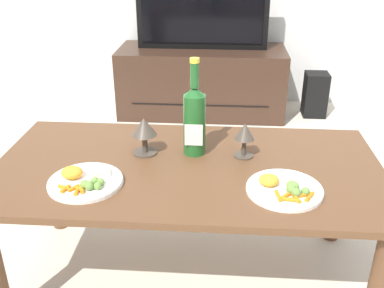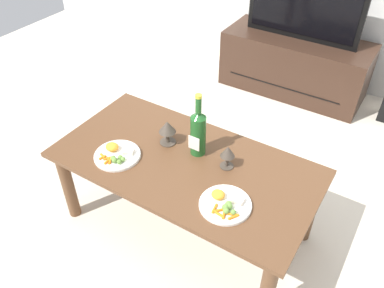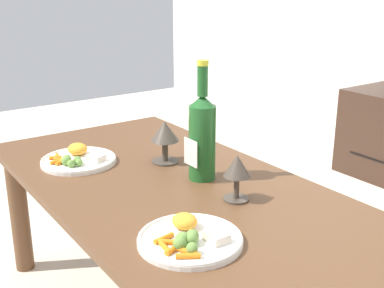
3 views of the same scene
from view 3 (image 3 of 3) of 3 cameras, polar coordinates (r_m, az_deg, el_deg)
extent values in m
cube|color=brown|center=(1.49, -2.38, -4.96)|extent=(1.38, 0.71, 0.03)
cylinder|color=brown|center=(2.02, -19.14, -7.40)|extent=(0.07, 0.07, 0.48)
cylinder|color=brown|center=(2.22, -4.74, -4.04)|extent=(0.07, 0.07, 0.48)
cylinder|color=#1E5923|center=(1.49, 1.17, 0.14)|extent=(0.08, 0.08, 0.23)
cone|color=#1E5923|center=(1.45, 1.20, 4.93)|extent=(0.08, 0.08, 0.04)
cylinder|color=#1E5923|center=(1.44, 1.22, 7.21)|extent=(0.03, 0.03, 0.09)
cylinder|color=yellow|center=(1.43, 1.23, 9.27)|extent=(0.03, 0.03, 0.02)
cube|color=silver|center=(1.47, -0.15, -0.98)|extent=(0.07, 0.00, 0.08)
cylinder|color=#473D33|center=(1.66, -3.07, -1.98)|extent=(0.09, 0.09, 0.01)
cylinder|color=#473D33|center=(1.65, -3.09, -0.76)|extent=(0.02, 0.02, 0.07)
cone|color=#473D33|center=(1.63, -3.13, 1.48)|extent=(0.09, 0.09, 0.07)
cylinder|color=#473D33|center=(1.39, 5.07, -6.26)|extent=(0.07, 0.07, 0.01)
cylinder|color=#473D33|center=(1.37, 5.11, -4.92)|extent=(0.02, 0.02, 0.06)
cone|color=#473D33|center=(1.35, 5.18, -2.47)|extent=(0.07, 0.07, 0.06)
cylinder|color=white|center=(1.69, -12.82, -1.93)|extent=(0.25, 0.25, 0.01)
torus|color=white|center=(1.69, -12.83, -1.68)|extent=(0.24, 0.24, 0.01)
ellipsoid|color=orange|center=(1.73, -12.94, -0.56)|extent=(0.07, 0.06, 0.04)
cube|color=beige|center=(1.66, -10.91, -1.56)|extent=(0.07, 0.06, 0.02)
cylinder|color=orange|center=(1.72, -15.16, -1.38)|extent=(0.04, 0.02, 0.01)
cylinder|color=orange|center=(1.71, -15.35, -1.50)|extent=(0.02, 0.04, 0.01)
cylinder|color=orange|center=(1.69, -14.85, -1.70)|extent=(0.03, 0.04, 0.01)
cylinder|color=orange|center=(1.67, -15.24, -1.97)|extent=(0.01, 0.04, 0.01)
cylinder|color=orange|center=(1.67, -14.74, -1.93)|extent=(0.04, 0.03, 0.01)
cylinder|color=orange|center=(1.66, -14.75, -2.02)|extent=(0.03, 0.04, 0.01)
sphere|color=olive|center=(1.62, -13.66, -2.18)|extent=(0.03, 0.03, 0.03)
sphere|color=olive|center=(1.63, -12.78, -2.06)|extent=(0.02, 0.02, 0.02)
sphere|color=olive|center=(1.64, -14.18, -1.87)|extent=(0.03, 0.03, 0.03)
sphere|color=olive|center=(1.66, -14.13, -1.68)|extent=(0.03, 0.03, 0.03)
sphere|color=olive|center=(1.64, -12.96, -1.81)|extent=(0.03, 0.03, 0.03)
cylinder|color=white|center=(1.17, -0.22, -10.98)|extent=(0.24, 0.24, 0.01)
torus|color=white|center=(1.16, -0.22, -10.64)|extent=(0.24, 0.24, 0.01)
ellipsoid|color=orange|center=(1.20, -0.84, -8.80)|extent=(0.07, 0.06, 0.04)
cube|color=beige|center=(1.15, 2.80, -10.53)|extent=(0.05, 0.04, 0.02)
cylinder|color=orange|center=(1.15, -3.25, -10.70)|extent=(0.02, 0.05, 0.01)
cylinder|color=orange|center=(1.14, -2.85, -11.10)|extent=(0.04, 0.05, 0.01)
cylinder|color=orange|center=(1.12, -3.14, -11.66)|extent=(0.05, 0.02, 0.01)
cylinder|color=orange|center=(1.11, -2.09, -11.85)|extent=(0.03, 0.05, 0.01)
cylinder|color=orange|center=(1.10, -0.70, -12.13)|extent=(0.05, 0.03, 0.01)
cylinder|color=orange|center=(1.09, -0.46, -12.67)|extent=(0.04, 0.05, 0.01)
sphere|color=olive|center=(1.13, -0.08, -10.81)|extent=(0.03, 0.03, 0.03)
sphere|color=olive|center=(1.14, 0.04, -10.50)|extent=(0.03, 0.03, 0.03)
sphere|color=olive|center=(1.13, -1.08, -10.77)|extent=(0.03, 0.03, 0.03)
sphere|color=olive|center=(1.10, 0.01, -11.84)|extent=(0.03, 0.03, 0.03)
sphere|color=olive|center=(1.11, -1.42, -11.30)|extent=(0.03, 0.03, 0.03)
camera|label=1|loc=(1.24, -69.85, 14.84)|focal=41.24mm
camera|label=2|loc=(1.01, -115.40, 47.19)|focal=36.87mm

